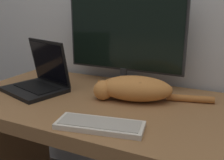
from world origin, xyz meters
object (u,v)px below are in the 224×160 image
(monitor, at_px, (124,36))
(external_keyboard, at_px, (100,125))
(cat, at_px, (134,88))
(laptop, at_px, (39,81))

(monitor, relative_size, external_keyboard, 1.91)
(monitor, distance_m, cat, 0.33)
(external_keyboard, height_order, cat, cat)
(external_keyboard, bearing_deg, laptop, 142.69)
(external_keyboard, relative_size, cat, 0.64)
(monitor, xyz_separation_m, cat, (0.14, -0.20, -0.22))
(monitor, bearing_deg, cat, -55.55)
(laptop, xyz_separation_m, external_keyboard, (0.50, -0.25, -0.04))
(laptop, bearing_deg, external_keyboard, -9.62)
(monitor, height_order, cat, monitor)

